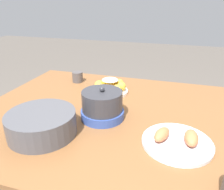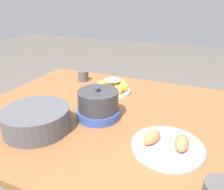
{
  "view_description": "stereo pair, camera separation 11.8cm",
  "coord_description": "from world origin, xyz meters",
  "px_view_note": "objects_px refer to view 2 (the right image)",
  "views": [
    {
      "loc": [
        -0.27,
        0.91,
        1.26
      ],
      "look_at": [
        0.05,
        -0.12,
        0.78
      ],
      "focal_mm": 35.0,
      "sensor_mm": 36.0,
      "label": 1
    },
    {
      "loc": [
        -0.38,
        0.87,
        1.26
      ],
      "look_at": [
        0.05,
        -0.12,
        0.78
      ],
      "focal_mm": 35.0,
      "sensor_mm": 36.0,
      "label": 2
    }
  ],
  "objects_px": {
    "cake_plate": "(112,87)",
    "warming_pot": "(98,105)",
    "seafood_platter": "(167,145)",
    "serving_bowl": "(37,119)",
    "dining_table": "(112,128)",
    "cup_near": "(83,76)"
  },
  "relations": [
    {
      "from": "dining_table",
      "to": "cup_near",
      "type": "xyz_separation_m",
      "value": [
        0.36,
        -0.35,
        0.12
      ]
    },
    {
      "from": "seafood_platter",
      "to": "cup_near",
      "type": "bearing_deg",
      "value": -38.31
    },
    {
      "from": "seafood_platter",
      "to": "dining_table",
      "type": "bearing_deg",
      "value": -29.57
    },
    {
      "from": "dining_table",
      "to": "cup_near",
      "type": "height_order",
      "value": "cup_near"
    },
    {
      "from": "cake_plate",
      "to": "warming_pot",
      "type": "xyz_separation_m",
      "value": [
        -0.06,
        0.3,
        0.03
      ]
    },
    {
      "from": "dining_table",
      "to": "cup_near",
      "type": "bearing_deg",
      "value": -44.28
    },
    {
      "from": "serving_bowl",
      "to": "seafood_platter",
      "type": "distance_m",
      "value": 0.54
    },
    {
      "from": "warming_pot",
      "to": "seafood_platter",
      "type": "bearing_deg",
      "value": 161.99
    },
    {
      "from": "cake_plate",
      "to": "serving_bowl",
      "type": "xyz_separation_m",
      "value": [
        0.14,
        0.5,
        0.02
      ]
    },
    {
      "from": "cake_plate",
      "to": "warming_pot",
      "type": "bearing_deg",
      "value": 100.7
    },
    {
      "from": "dining_table",
      "to": "seafood_platter",
      "type": "distance_m",
      "value": 0.36
    },
    {
      "from": "cake_plate",
      "to": "seafood_platter",
      "type": "height_order",
      "value": "cake_plate"
    },
    {
      "from": "cake_plate",
      "to": "warming_pot",
      "type": "relative_size",
      "value": 1.05
    },
    {
      "from": "cake_plate",
      "to": "cup_near",
      "type": "bearing_deg",
      "value": -22.88
    },
    {
      "from": "dining_table",
      "to": "seafood_platter",
      "type": "xyz_separation_m",
      "value": [
        -0.3,
        0.17,
        0.1
      ]
    },
    {
      "from": "cake_plate",
      "to": "cup_near",
      "type": "relative_size",
      "value": 3.04
    },
    {
      "from": "cake_plate",
      "to": "warming_pot",
      "type": "height_order",
      "value": "warming_pot"
    },
    {
      "from": "serving_bowl",
      "to": "seafood_platter",
      "type": "bearing_deg",
      "value": -170.77
    },
    {
      "from": "cup_near",
      "to": "warming_pot",
      "type": "height_order",
      "value": "warming_pot"
    },
    {
      "from": "serving_bowl",
      "to": "warming_pot",
      "type": "relative_size",
      "value": 1.38
    },
    {
      "from": "cake_plate",
      "to": "serving_bowl",
      "type": "relative_size",
      "value": 0.76
    },
    {
      "from": "dining_table",
      "to": "serving_bowl",
      "type": "xyz_separation_m",
      "value": [
        0.23,
        0.26,
        0.14
      ]
    }
  ]
}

